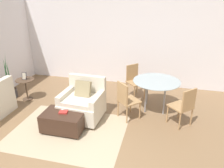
{
  "coord_description": "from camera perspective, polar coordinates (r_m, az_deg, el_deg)",
  "views": [
    {
      "loc": [
        1.48,
        -2.69,
        2.71
      ],
      "look_at": [
        0.37,
        1.83,
        0.75
      ],
      "focal_mm": 35.0,
      "sensor_mm": 36.0,
      "label": 1
    }
  ],
  "objects": [
    {
      "name": "ground_plane",
      "position": [
        4.09,
        -11.92,
        -19.19
      ],
      "size": [
        20.0,
        20.0,
        0.0
      ],
      "primitive_type": "plane",
      "color": "brown"
    },
    {
      "name": "wall_back",
      "position": [
        6.79,
        0.93,
        11.5
      ],
      "size": [
        12.0,
        0.06,
        2.75
      ],
      "color": "white",
      "rests_on": "ground_plane"
    },
    {
      "name": "area_rug",
      "position": [
        4.8,
        -11.3,
        -12.01
      ],
      "size": [
        2.34,
        1.79,
        0.01
      ],
      "color": "tan",
      "rests_on": "ground_plane"
    },
    {
      "name": "armchair",
      "position": [
        5.04,
        -7.66,
        -5.01
      ],
      "size": [
        0.94,
        0.88,
        0.94
      ],
      "color": "beige",
      "rests_on": "ground_plane"
    },
    {
      "name": "ottoman",
      "position": [
        4.74,
        -12.51,
        -9.35
      ],
      "size": [
        0.86,
        0.57,
        0.41
      ],
      "color": "#382319",
      "rests_on": "ground_plane"
    },
    {
      "name": "book_stack",
      "position": [
        4.65,
        -12.58,
        -7.16
      ],
      "size": [
        0.19,
        0.15,
        0.03
      ],
      "color": "#B72D28",
      "rests_on": "ottoman"
    },
    {
      "name": "tv_remote_primary",
      "position": [
        4.8,
        -12.89,
        -6.3
      ],
      "size": [
        0.11,
        0.17,
        0.01
      ],
      "color": "#B7B7BC",
      "rests_on": "ottoman"
    },
    {
      "name": "potted_plant",
      "position": [
        6.63,
        -25.06,
        -1.13
      ],
      "size": [
        0.33,
        0.33,
        1.24
      ],
      "color": "#333338",
      "rests_on": "ground_plane"
    },
    {
      "name": "side_table",
      "position": [
        6.27,
        -21.62,
        -0.33
      ],
      "size": [
        0.48,
        0.48,
        0.58
      ],
      "color": "#4C3828",
      "rests_on": "ground_plane"
    },
    {
      "name": "picture_frame",
      "position": [
        6.18,
        -21.97,
        1.94
      ],
      "size": [
        0.13,
        0.07,
        0.2
      ],
      "color": "black",
      "rests_on": "side_table"
    },
    {
      "name": "dining_table",
      "position": [
        5.35,
        11.53,
        -0.01
      ],
      "size": [
        1.13,
        1.13,
        0.76
      ],
      "color": "#99A8AD",
      "rests_on": "ground_plane"
    },
    {
      "name": "dining_chair_near_left",
      "position": [
        4.9,
        3.68,
        -3.77
      ],
      "size": [
        0.59,
        0.59,
        0.9
      ],
      "color": "tan",
      "rests_on": "ground_plane"
    },
    {
      "name": "dining_chair_near_right",
      "position": [
        4.87,
        18.33,
        -5.16
      ],
      "size": [
        0.59,
        0.59,
        0.9
      ],
      "color": "tan",
      "rests_on": "ground_plane"
    },
    {
      "name": "dining_chair_far_left",
      "position": [
        6.03,
        5.82,
        1.4
      ],
      "size": [
        0.59,
        0.59,
        0.9
      ],
      "color": "tan",
      "rests_on": "ground_plane"
    }
  ]
}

